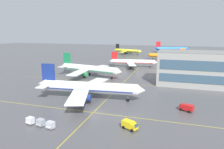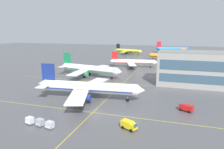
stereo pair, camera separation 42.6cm
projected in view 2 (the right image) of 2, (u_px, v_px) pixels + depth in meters
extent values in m
plane|color=#4C4C4F|center=(95.00, 110.00, 63.71)|extent=(600.00, 600.00, 0.00)
cylinder|color=white|center=(90.00, 87.00, 73.32)|extent=(34.25, 7.30, 4.04)
cone|color=white|center=(141.00, 90.00, 69.67)|extent=(3.13, 4.21, 3.96)
cone|color=white|center=(42.00, 84.00, 76.94)|extent=(3.76, 4.15, 3.84)
cube|color=navy|center=(48.00, 72.00, 75.44)|extent=(5.12, 0.87, 6.38)
cube|color=white|center=(43.00, 86.00, 73.45)|extent=(3.92, 5.83, 0.26)
cube|color=white|center=(52.00, 82.00, 79.55)|extent=(3.92, 5.83, 0.26)
cube|color=white|center=(78.00, 97.00, 65.01)|extent=(10.08, 16.87, 0.43)
cube|color=white|center=(94.00, 83.00, 82.32)|extent=(7.29, 16.47, 0.43)
cylinder|color=navy|center=(85.00, 98.00, 68.41)|extent=(3.81, 2.57, 2.23)
cylinder|color=navy|center=(95.00, 89.00, 78.99)|extent=(3.81, 2.57, 2.23)
cube|color=#385166|center=(134.00, 88.00, 70.03)|extent=(2.26, 3.88, 0.74)
cube|color=navy|center=(90.00, 89.00, 73.43)|extent=(31.54, 7.08, 0.38)
cylinder|color=#99999E|center=(128.00, 97.00, 71.12)|extent=(0.30, 0.30, 1.75)
cylinder|color=black|center=(128.00, 100.00, 71.37)|extent=(1.21, 0.59, 1.17)
cylinder|color=#99999E|center=(82.00, 96.00, 71.64)|extent=(0.30, 0.30, 1.75)
cylinder|color=black|center=(82.00, 99.00, 71.88)|extent=(1.21, 0.59, 1.17)
cylinder|color=#99999E|center=(87.00, 92.00, 76.93)|extent=(0.30, 0.30, 1.75)
cylinder|color=black|center=(87.00, 95.00, 77.18)|extent=(1.21, 0.59, 1.17)
cylinder|color=white|center=(90.00, 69.00, 110.15)|extent=(33.21, 10.17, 3.93)
cone|color=white|center=(120.00, 72.00, 101.87)|extent=(3.37, 4.29, 3.85)
cone|color=white|center=(64.00, 65.00, 118.48)|extent=(3.96, 4.29, 3.73)
cube|color=#197F47|center=(67.00, 58.00, 116.31)|extent=(4.94, 1.31, 6.20)
cube|color=white|center=(63.00, 67.00, 114.81)|extent=(4.27, 5.91, 0.25)
cube|color=white|center=(70.00, 65.00, 120.15)|extent=(4.27, 5.91, 0.25)
cube|color=white|center=(78.00, 73.00, 103.19)|extent=(5.64, 15.59, 0.41)
cube|color=white|center=(97.00, 67.00, 118.32)|extent=(11.01, 16.37, 0.41)
cylinder|color=#2D9956|center=(85.00, 74.00, 105.83)|extent=(3.86, 2.80, 2.17)
cylinder|color=#2D9956|center=(96.00, 71.00, 115.09)|extent=(3.86, 2.80, 2.17)
cube|color=#385166|center=(115.00, 70.00, 102.85)|extent=(2.52, 3.90, 0.72)
cube|color=#197F47|center=(90.00, 70.00, 110.25)|extent=(30.62, 9.71, 0.37)
cylinder|color=#99999E|center=(112.00, 76.00, 104.45)|extent=(0.29, 0.29, 1.71)
cylinder|color=black|center=(112.00, 78.00, 104.69)|extent=(1.20, 0.67, 1.14)
cylinder|color=#99999E|center=(84.00, 74.00, 109.32)|extent=(0.29, 0.29, 1.71)
cylinder|color=black|center=(84.00, 76.00, 109.55)|extent=(1.20, 0.67, 1.14)
cylinder|color=#99999E|center=(90.00, 72.00, 113.95)|extent=(0.29, 0.29, 1.71)
cylinder|color=black|center=(90.00, 74.00, 114.18)|extent=(1.20, 0.67, 1.14)
cylinder|color=white|center=(134.00, 62.00, 139.26)|extent=(28.19, 7.08, 3.33)
cone|color=white|center=(156.00, 62.00, 136.82)|extent=(2.69, 3.54, 3.26)
cone|color=white|center=(112.00, 61.00, 141.66)|extent=(3.20, 3.51, 3.16)
cube|color=red|center=(115.00, 56.00, 140.51)|extent=(4.20, 0.88, 5.25)
cube|color=white|center=(114.00, 61.00, 138.84)|extent=(3.39, 4.89, 0.21)
cube|color=white|center=(115.00, 60.00, 143.90)|extent=(3.39, 4.89, 0.21)
cube|color=white|center=(132.00, 64.00, 132.33)|extent=(8.72, 13.89, 0.35)
cube|color=white|center=(133.00, 61.00, 146.68)|extent=(5.51, 13.43, 0.35)
cylinder|color=#4C4C51|center=(134.00, 65.00, 135.19)|extent=(3.20, 2.22, 1.84)
cylinder|color=#4C4C51|center=(134.00, 63.00, 143.96)|extent=(3.20, 2.22, 1.84)
cube|color=#385166|center=(153.00, 62.00, 137.04)|extent=(1.97, 3.24, 0.61)
cube|color=red|center=(134.00, 62.00, 139.34)|extent=(25.98, 6.81, 0.32)
cylinder|color=#99999E|center=(150.00, 65.00, 137.87)|extent=(0.25, 0.25, 1.44)
cylinder|color=black|center=(150.00, 67.00, 138.07)|extent=(1.01, 0.52, 0.96)
cylinder|color=#99999E|center=(131.00, 65.00, 137.79)|extent=(0.25, 0.25, 1.44)
cylinder|color=black|center=(131.00, 67.00, 137.99)|extent=(1.01, 0.52, 0.96)
cylinder|color=#99999E|center=(131.00, 64.00, 142.18)|extent=(0.25, 0.25, 1.44)
cylinder|color=black|center=(131.00, 66.00, 142.38)|extent=(1.01, 0.52, 0.96)
cylinder|color=orange|center=(167.00, 56.00, 173.57)|extent=(28.52, 5.91, 3.36)
cone|color=orange|center=(149.00, 55.00, 179.29)|extent=(2.59, 3.49, 3.30)
cone|color=orange|center=(186.00, 56.00, 167.69)|extent=(3.11, 3.44, 3.20)
cube|color=orange|center=(184.00, 51.00, 167.75)|extent=(4.26, 0.70, 5.31)
cube|color=orange|center=(184.00, 56.00, 170.78)|extent=(3.24, 4.84, 0.21)
cube|color=orange|center=(184.00, 56.00, 165.98)|extent=(3.24, 4.84, 0.21)
cube|color=orange|center=(169.00, 55.00, 180.16)|extent=(6.15, 13.73, 0.35)
cube|color=orange|center=(167.00, 57.00, 166.55)|extent=(8.32, 14.05, 0.35)
cylinder|color=#333338|center=(167.00, 57.00, 178.15)|extent=(3.17, 2.12, 1.86)
cylinder|color=#333338|center=(166.00, 58.00, 169.83)|extent=(3.17, 2.12, 1.86)
cube|color=#385166|center=(151.00, 55.00, 178.43)|extent=(1.87, 3.23, 0.62)
cube|color=orange|center=(167.00, 56.00, 173.66)|extent=(26.27, 5.74, 0.32)
cylinder|color=#99999E|center=(153.00, 58.00, 178.32)|extent=(0.25, 0.25, 1.46)
cylinder|color=black|center=(153.00, 59.00, 178.53)|extent=(1.01, 0.48, 0.97)
cylinder|color=#99999E|center=(169.00, 58.00, 175.45)|extent=(0.25, 0.25, 1.46)
cylinder|color=black|center=(169.00, 59.00, 175.65)|extent=(1.01, 0.48, 0.97)
cylinder|color=#99999E|center=(168.00, 59.00, 171.29)|extent=(0.25, 0.25, 1.46)
cylinder|color=black|center=(168.00, 60.00, 171.49)|extent=(1.01, 0.48, 0.97)
cylinder|color=yellow|center=(128.00, 51.00, 217.68)|extent=(28.03, 12.03, 3.37)
cone|color=yellow|center=(141.00, 52.00, 209.00)|extent=(3.22, 3.86, 3.30)
cone|color=yellow|center=(116.00, 50.00, 226.44)|extent=(3.69, 3.93, 3.20)
cube|color=black|center=(118.00, 46.00, 224.34)|extent=(4.15, 1.63, 5.32)
cube|color=yellow|center=(116.00, 50.00, 223.27)|extent=(4.13, 5.27, 0.21)
cube|color=yellow|center=(119.00, 50.00, 227.51)|extent=(4.13, 5.27, 0.21)
cube|color=yellow|center=(124.00, 52.00, 212.28)|extent=(6.00, 13.72, 0.35)
cube|color=yellow|center=(131.00, 51.00, 224.31)|extent=(10.67, 13.83, 0.35)
cylinder|color=black|center=(126.00, 53.00, 214.25)|extent=(3.45, 2.71, 1.86)
cylinder|color=black|center=(131.00, 52.00, 221.61)|extent=(3.45, 2.71, 1.86)
cube|color=#385166|center=(140.00, 51.00, 210.05)|extent=(2.48, 3.44, 0.62)
cube|color=black|center=(128.00, 51.00, 217.77)|extent=(25.88, 11.35, 0.32)
cylinder|color=#99999E|center=(138.00, 53.00, 211.61)|extent=(0.25, 0.25, 1.46)
cylinder|color=black|center=(138.00, 54.00, 211.81)|extent=(1.05, 0.68, 0.98)
cylinder|color=#99999E|center=(126.00, 53.00, 217.30)|extent=(0.25, 0.25, 1.46)
cylinder|color=black|center=(126.00, 54.00, 217.50)|extent=(1.05, 0.68, 0.98)
cylinder|color=#99999E|center=(128.00, 52.00, 220.98)|extent=(0.25, 0.25, 1.46)
cylinder|color=black|center=(128.00, 53.00, 221.18)|extent=(1.05, 0.68, 0.98)
cylinder|color=blue|center=(173.00, 49.00, 234.90)|extent=(33.59, 13.08, 4.01)
cone|color=blue|center=(188.00, 49.00, 234.46)|extent=(3.71, 4.53, 3.93)
cone|color=blue|center=(156.00, 48.00, 235.25)|extent=(4.29, 4.59, 3.81)
cube|color=red|center=(159.00, 44.00, 234.24)|extent=(4.98, 1.75, 6.33)
cube|color=blue|center=(159.00, 49.00, 232.10)|extent=(4.75, 6.20, 0.25)
cube|color=blue|center=(158.00, 48.00, 238.29)|extent=(4.75, 6.20, 0.25)
cube|color=blue|center=(174.00, 50.00, 226.28)|extent=(12.25, 16.56, 0.42)
cube|color=blue|center=(170.00, 49.00, 243.83)|extent=(6.54, 16.17, 0.42)
cylinder|color=blue|center=(174.00, 51.00, 229.94)|extent=(4.06, 3.11, 2.22)
cylinder|color=blue|center=(171.00, 50.00, 240.68)|extent=(4.06, 3.11, 2.22)
cube|color=#385166|center=(186.00, 48.00, 234.40)|extent=(2.84, 4.07, 0.74)
cube|color=red|center=(172.00, 49.00, 235.00)|extent=(31.00, 12.38, 0.38)
cylinder|color=#99999E|center=(184.00, 51.00, 235.11)|extent=(0.30, 0.30, 1.74)
cylinder|color=black|center=(184.00, 52.00, 235.35)|extent=(1.25, 0.77, 1.16)
cylinder|color=#99999E|center=(171.00, 51.00, 232.80)|extent=(0.30, 0.30, 1.74)
cylinder|color=black|center=(171.00, 52.00, 233.05)|extent=(1.25, 0.77, 1.16)
cylinder|color=#99999E|center=(170.00, 51.00, 238.17)|extent=(0.30, 0.30, 1.74)
cylinder|color=black|center=(170.00, 52.00, 238.41)|extent=(1.25, 0.77, 1.16)
cube|color=yellow|center=(93.00, 112.00, 61.84)|extent=(112.17, 0.20, 0.01)
cube|color=yellow|center=(123.00, 84.00, 95.95)|extent=(112.17, 0.20, 0.01)
cube|color=yellow|center=(137.00, 70.00, 130.05)|extent=(112.17, 0.20, 0.01)
cube|color=yellow|center=(123.00, 84.00, 95.95)|extent=(0.20, 120.51, 0.01)
cube|color=red|center=(188.00, 108.00, 62.31)|extent=(3.52, 2.97, 1.70)
cube|color=red|center=(182.00, 107.00, 63.61)|extent=(1.93, 2.18, 1.40)
cube|color=#385166|center=(180.00, 105.00, 63.86)|extent=(0.99, 1.60, 0.70)
cylinder|color=black|center=(183.00, 108.00, 64.41)|extent=(0.84, 0.59, 0.80)
cylinder|color=black|center=(180.00, 110.00, 63.03)|extent=(0.84, 0.59, 0.80)
cylinder|color=black|center=(191.00, 110.00, 62.72)|extent=(0.84, 0.59, 0.80)
cylinder|color=black|center=(189.00, 112.00, 61.33)|extent=(0.84, 0.59, 0.80)
cube|color=yellow|center=(127.00, 124.00, 51.48)|extent=(3.52, 2.99, 1.70)
cube|color=yellow|center=(134.00, 127.00, 50.23)|extent=(1.94, 2.18, 1.40)
cube|color=#385166|center=(135.00, 126.00, 49.82)|extent=(1.01, 1.60, 0.70)
cylinder|color=black|center=(131.00, 131.00, 49.72)|extent=(0.84, 0.59, 0.80)
cylinder|color=black|center=(136.00, 128.00, 51.09)|extent=(0.84, 0.59, 0.80)
cylinder|color=black|center=(123.00, 127.00, 51.43)|extent=(0.84, 0.59, 0.80)
cylinder|color=black|center=(127.00, 125.00, 52.80)|extent=(0.84, 0.59, 0.80)
cube|color=#99999E|center=(30.00, 123.00, 54.26)|extent=(2.37, 1.98, 0.12)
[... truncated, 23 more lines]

